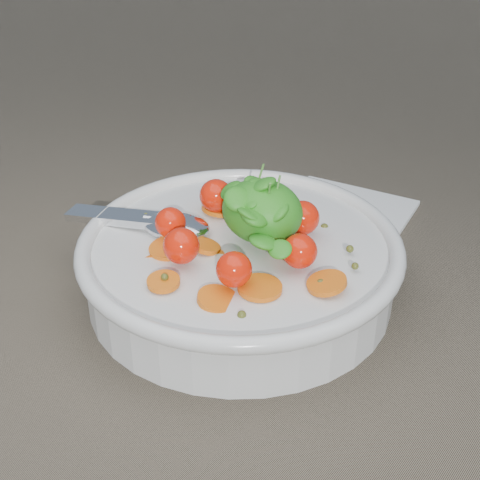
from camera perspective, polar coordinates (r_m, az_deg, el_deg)
The scene contains 3 objects.
ground at distance 0.66m, azimuth -0.28°, elevation -3.89°, with size 6.00×6.00×0.00m, color #726551.
bowl at distance 0.63m, azimuth 0.01°, elevation -1.82°, with size 0.33×0.31×0.13m.
napkin at distance 0.80m, azimuth 8.88°, elevation 2.42°, with size 0.15×0.13×0.01m, color white.
Camera 1 is at (0.33, -0.43, 0.38)m, focal length 50.00 mm.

